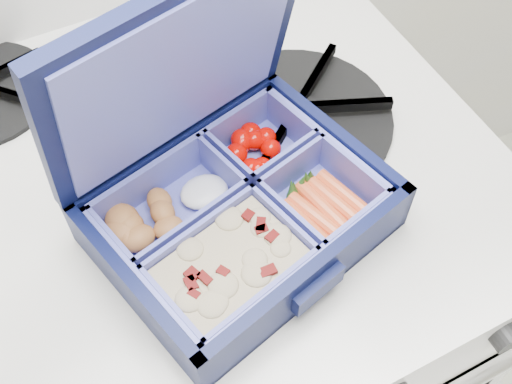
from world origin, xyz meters
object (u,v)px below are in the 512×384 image
stove (210,324)px  burner_grate (296,112)px  fork (204,131)px  bento_box (240,215)px

stove → burner_grate: bearing=-8.2°
fork → burner_grate: bearing=-7.5°
bento_box → fork: 0.13m
bento_box → burner_grate: (0.11, 0.09, -0.01)m
bento_box → fork: size_ratio=1.37×
burner_grate → fork: 0.10m
stove → bento_box: 0.48m
stove → bento_box: (0.01, -0.11, 0.47)m
bento_box → stove: bearing=80.4°
burner_grate → fork: (-0.09, 0.03, -0.01)m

